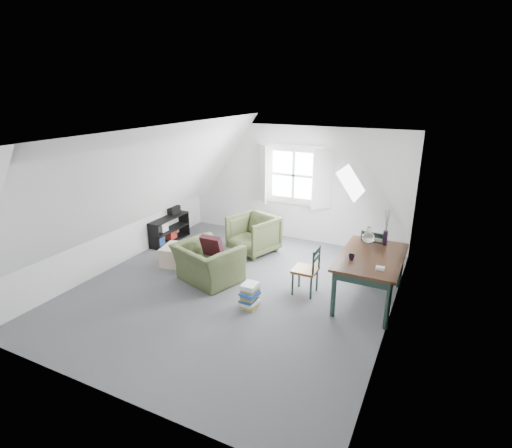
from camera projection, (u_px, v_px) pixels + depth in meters
The scene contains 24 objects.
floor at pixel (234, 289), 6.77m from camera, with size 5.50×5.50×0.00m, color #515157.
ceiling at pixel (231, 140), 5.95m from camera, with size 5.50×5.50×0.00m, color white.
wall_back at pixel (294, 184), 8.70m from camera, with size 5.00×5.00×0.00m, color silver.
wall_front at pixel (100, 297), 4.02m from camera, with size 5.00×5.00×0.00m, color silver.
wall_left at pixel (115, 201), 7.40m from camera, with size 5.50×5.50×0.00m, color silver.
wall_right at pixel (396, 245), 5.32m from camera, with size 5.50×5.50×0.00m, color silver.
slope_left at pixel (153, 178), 6.83m from camera, with size 5.50×5.50×0.00m, color white.
slope_right at pixel (329, 199), 5.55m from camera, with size 5.50×5.50×0.00m, color white.
dormer_window at pixel (293, 176), 8.57m from camera, with size 1.71×0.35×1.30m.
skylight at pixel (351, 182), 6.66m from camera, with size 0.55×0.75×0.04m, color white.
armchair_near at pixel (209, 280), 7.08m from camera, with size 1.04×0.91×0.68m, color #3F4A28.
armchair_far at pixel (253, 252), 8.31m from camera, with size 0.84×0.86×0.78m, color #3F4A28.
throw_pillow at pixel (212, 246), 7.01m from camera, with size 0.38×0.11×0.38m, color #360E17.
ottoman at pixel (178, 255), 7.68m from camera, with size 0.55×0.55×0.37m, color #C7B09A.
dining_table at pixel (371, 262), 6.20m from camera, with size 0.94×1.56×0.78m.
demijohn at pixel (368, 237), 6.57m from camera, with size 0.21×0.21×0.30m.
vase_twigs at pixel (385, 237), 6.55m from camera, with size 0.08×0.09×0.61m.
cup at pixel (351, 260), 6.02m from camera, with size 0.10×0.10×0.09m, color black.
paper_box at pixel (380, 268), 5.70m from camera, with size 0.12×0.08×0.04m, color white.
dining_chair_far at pixel (373, 254), 6.94m from camera, with size 0.45×0.45×0.96m.
dining_chair_near at pixel (307, 270), 6.51m from camera, with size 0.39×0.39×0.83m.
media_shelf at pixel (167, 231), 8.78m from camera, with size 0.37×1.10×0.56m.
electronics_box at pixel (174, 210), 8.89m from camera, with size 0.18×0.25×0.20m, color black.
magazine_stack at pixel (250, 296), 6.17m from camera, with size 0.29×0.34×0.39m.
Camera 1 is at (2.98, -5.26, 3.25)m, focal length 28.00 mm.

